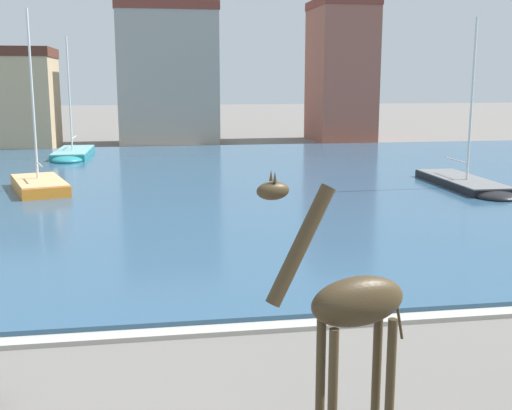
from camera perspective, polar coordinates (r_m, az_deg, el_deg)
harbor_water at (r=35.70m, az=-4.52°, el=1.77°), size 88.86×41.29×0.24m
quay_edge_coping at (r=15.64m, az=2.16°, el=-10.72°), size 88.86×0.50×0.12m
giraffe_statue at (r=10.32m, az=8.35°, el=-8.99°), size 2.59×1.03×4.58m
sailboat_orange at (r=35.30m, az=-18.76°, el=1.67°), size 3.82×6.45×9.32m
sailboat_teal at (r=49.32m, az=-15.96°, el=4.27°), size 2.55×8.07×8.92m
sailboat_black at (r=35.66m, az=18.27°, el=1.63°), size 2.45×8.50×8.97m
townhouse_tall_gabled at (r=59.53m, az=-21.06°, el=8.80°), size 7.84×6.91×8.50m
townhouse_end_terrace at (r=60.81m, az=-7.83°, el=11.40°), size 9.13×6.25×12.63m
townhouse_narrow_midrow at (r=63.68m, az=7.52°, el=11.67°), size 5.45×7.51×13.27m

